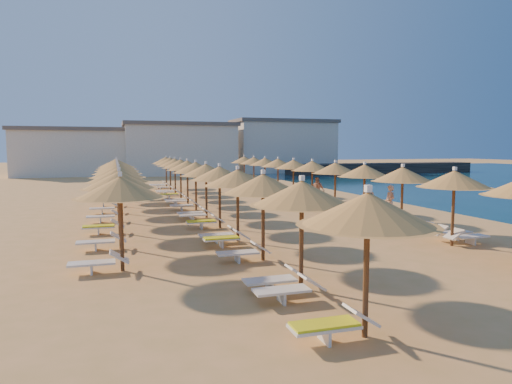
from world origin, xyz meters
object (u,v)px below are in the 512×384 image
object	(u,v)px
beachgoer_c	(317,191)
beachgoer_a	(390,202)
parasol_row_east	(323,168)
jetty	(382,168)
parasol_row_west	(201,169)
beachgoer_b	(369,199)

from	to	relation	value
beachgoer_c	beachgoer_a	size ratio (longest dim) A/B	1.00
parasol_row_east	beachgoer_a	distance (m)	5.68
jetty	parasol_row_west	xyz separation A→B (m)	(-33.54, -33.50, 1.81)
parasol_row_east	beachgoer_a	xyz separation A→B (m)	(1.36, -5.27, -1.63)
jetty	beachgoer_a	world-z (taller)	beachgoer_a
jetty	beachgoer_c	distance (m)	40.61
jetty	parasol_row_west	world-z (taller)	parasol_row_west
jetty	beachgoer_b	distance (m)	43.66
beachgoer_b	beachgoer_c	bearing A→B (deg)	172.03
parasol_row_west	beachgoer_b	distance (m)	9.89
beachgoer_c	beachgoer_a	distance (m)	7.11
parasol_row_west	beachgoer_a	size ratio (longest dim) A/B	21.10
parasol_row_west	beachgoer_b	world-z (taller)	parasol_row_west
parasol_row_east	beachgoer_c	size ratio (longest dim) A/B	21.07
parasol_row_west	beachgoer_c	xyz separation A→B (m)	(8.17, 1.79, -1.63)
jetty	beachgoer_a	bearing A→B (deg)	-125.18
parasol_row_west	beachgoer_b	bearing A→B (deg)	-16.89
beachgoer_b	parasol_row_east	bearing A→B (deg)	-172.88
beachgoer_a	parasol_row_east	bearing A→B (deg)	-168.59
parasol_row_west	beachgoer_b	size ratio (longest dim) A/B	23.33
beachgoer_b	parasol_row_west	bearing A→B (deg)	-128.86
parasol_row_east	parasol_row_west	size ratio (longest dim) A/B	1.00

